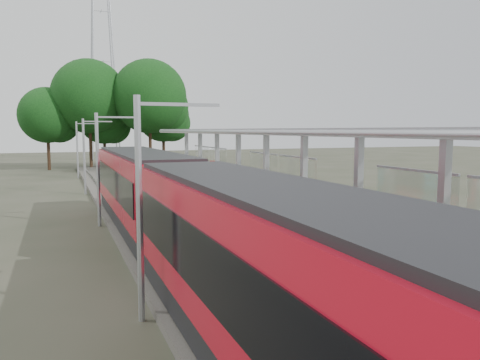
{
  "coord_description": "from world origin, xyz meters",
  "views": [
    {
      "loc": [
        -8.04,
        -4.0,
        4.6
      ],
      "look_at": [
        -0.26,
        15.94,
        2.3
      ],
      "focal_mm": 35.0,
      "sensor_mm": 36.0,
      "label": 1
    }
  ],
  "objects_px": {
    "bench_far": "(198,167)",
    "litter_bin": "(354,217)",
    "bench_mid": "(242,180)",
    "info_pillar_far": "(212,176)",
    "train": "(179,210)"
  },
  "relations": [
    {
      "from": "bench_far",
      "to": "litter_bin",
      "type": "relative_size",
      "value": 1.78
    },
    {
      "from": "bench_mid",
      "to": "info_pillar_far",
      "type": "bearing_deg",
      "value": 141.53
    },
    {
      "from": "train",
      "to": "bench_mid",
      "type": "relative_size",
      "value": 19.04
    },
    {
      "from": "bench_mid",
      "to": "litter_bin",
      "type": "distance_m",
      "value": 12.81
    },
    {
      "from": "train",
      "to": "litter_bin",
      "type": "bearing_deg",
      "value": -3.16
    },
    {
      "from": "train",
      "to": "info_pillar_far",
      "type": "xyz_separation_m",
      "value": [
        5.48,
        13.43,
        -0.33
      ]
    },
    {
      "from": "train",
      "to": "bench_far",
      "type": "distance_m",
      "value": 23.33
    },
    {
      "from": "bench_far",
      "to": "litter_bin",
      "type": "distance_m",
      "value": 22.59
    },
    {
      "from": "litter_bin",
      "to": "bench_far",
      "type": "bearing_deg",
      "value": 88.32
    },
    {
      "from": "info_pillar_far",
      "to": "litter_bin",
      "type": "relative_size",
      "value": 1.85
    },
    {
      "from": "litter_bin",
      "to": "train",
      "type": "bearing_deg",
      "value": 176.84
    },
    {
      "from": "info_pillar_far",
      "to": "litter_bin",
      "type": "height_order",
      "value": "info_pillar_far"
    },
    {
      "from": "train",
      "to": "bench_far",
      "type": "xyz_separation_m",
      "value": [
        7.1,
        22.22,
        -0.5
      ]
    },
    {
      "from": "bench_mid",
      "to": "bench_far",
      "type": "height_order",
      "value": "bench_far"
    },
    {
      "from": "bench_mid",
      "to": "bench_far",
      "type": "xyz_separation_m",
      "value": [
        -0.02,
        9.79,
        0.05
      ]
    }
  ]
}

